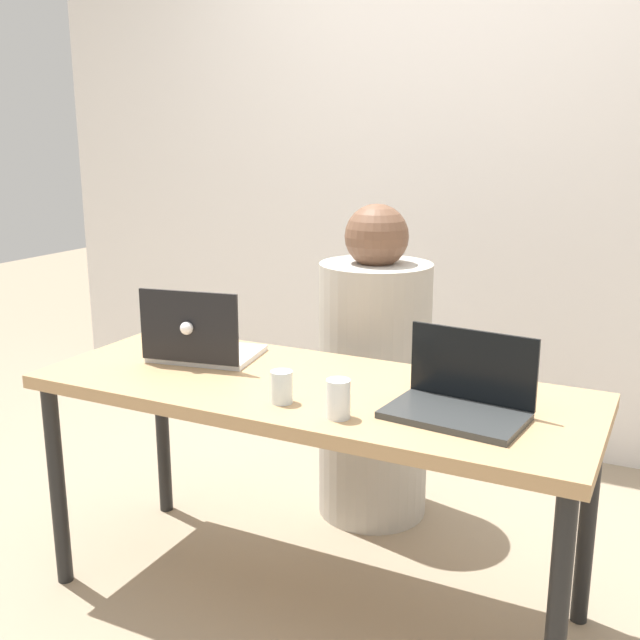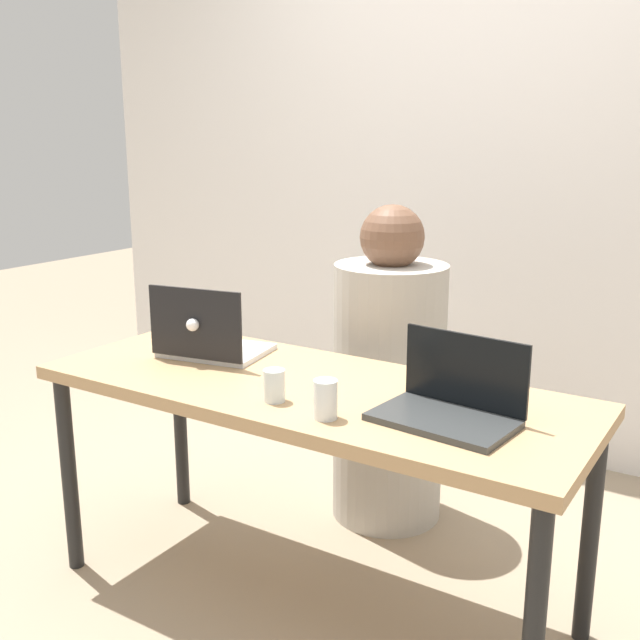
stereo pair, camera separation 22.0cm
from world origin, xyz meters
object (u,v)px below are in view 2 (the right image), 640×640
(person_at_center, at_px, (389,383))
(laptop_back_left, at_px, (209,341))
(laptop_front_right, at_px, (451,402))
(water_glass_right, at_px, (325,402))
(water_glass_center, at_px, (274,388))

(person_at_center, relative_size, laptop_back_left, 3.23)
(laptop_front_right, height_order, water_glass_right, laptop_front_right)
(person_at_center, xyz_separation_m, water_glass_center, (0.05, -0.80, 0.23))
(laptop_back_left, distance_m, laptop_front_right, 0.89)
(laptop_back_left, height_order, laptop_front_right, laptop_back_left)
(laptop_back_left, height_order, water_glass_center, laptop_back_left)
(laptop_back_left, bearing_deg, person_at_center, -132.67)
(laptop_back_left, bearing_deg, water_glass_right, 147.13)
(water_glass_right, bearing_deg, laptop_front_right, 30.64)
(laptop_back_left, relative_size, water_glass_right, 3.57)
(person_at_center, distance_m, water_glass_right, 0.90)
(person_at_center, bearing_deg, laptop_back_left, 51.32)
(laptop_front_right, relative_size, water_glass_center, 4.15)
(person_at_center, xyz_separation_m, water_glass_right, (0.24, -0.83, 0.23))
(laptop_back_left, bearing_deg, water_glass_center, 142.00)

